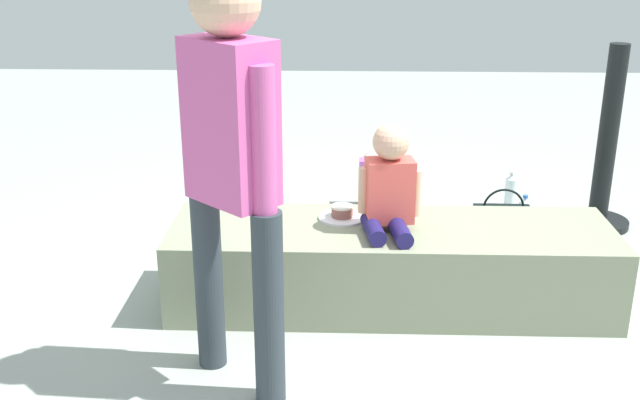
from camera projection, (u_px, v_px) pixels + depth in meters
ground_plane at (389, 302)px, 3.54m from camera, size 12.00×12.00×0.00m
concrete_ledge at (390, 266)px, 3.47m from camera, size 2.01×0.58×0.38m
child_seated at (389, 185)px, 3.31m from camera, size 0.28×0.33×0.48m
adult_standing at (231, 149)px, 2.62m from camera, size 0.37×0.35×1.55m
cake_plate at (342, 215)px, 3.50m from camera, size 0.22×0.22×0.07m
gift_bag at (379, 182)px, 4.72m from camera, size 0.25×0.10×0.35m
railing_post at (605, 161)px, 4.32m from camera, size 0.36×0.36×1.06m
water_bottle_near_gift at (510, 190)px, 4.73m from camera, size 0.07×0.07×0.23m
water_bottle_far_side at (524, 214)px, 4.35m from camera, size 0.06×0.06×0.22m
cake_box_white at (265, 197)px, 4.76m from camera, size 0.33×0.32×0.11m
handbag_black_leather at (502, 228)px, 4.06m from camera, size 0.30×0.15×0.36m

